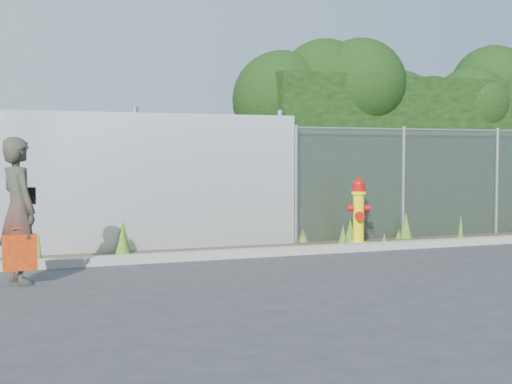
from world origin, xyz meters
The scene contains 10 objects.
ground centered at (0.00, 0.00, 0.00)m, with size 80.00×80.00×0.00m, color #323234.
curb centered at (0.00, 1.80, 0.06)m, with size 16.00×0.22×0.12m, color gray.
weed_strip centered at (0.07, 2.58, 0.12)m, with size 16.00×1.35×0.54m.
corrugated_fence centered at (-3.25, 3.01, 1.10)m, with size 8.50×0.21×2.30m.
chainlink_fence centered at (4.25, 3.00, 1.03)m, with size 6.50×0.07×2.05m.
hedge centered at (4.24, 4.05, 2.15)m, with size 7.81×2.30×3.85m.
fire_hydrant centered at (1.96, 2.43, 0.56)m, with size 0.39×0.35×1.16m.
woman centered at (-3.58, 0.75, 0.87)m, with size 0.64×0.42×1.75m, color #0D5539.
red_tote_bag centered at (-3.59, 0.53, 0.40)m, with size 0.38×0.14×0.50m.
black_shoulder_bag centered at (-3.50, 0.87, 1.05)m, with size 0.24×0.10×0.18m.
Camera 1 is at (-3.97, -8.17, 1.54)m, focal length 50.00 mm.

